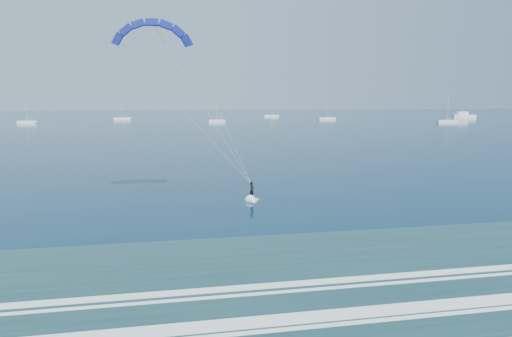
{
  "coord_description": "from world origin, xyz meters",
  "views": [
    {
      "loc": [
        -6.73,
        -14.2,
        10.38
      ],
      "look_at": [
        0.91,
        25.86,
        4.2
      ],
      "focal_mm": 32.0,
      "sensor_mm": 36.0,
      "label": 1
    }
  ],
  "objects_px": {
    "kitesurfer_rig": "(204,107)",
    "motor_yacht": "(463,116)",
    "sailboat_5": "(327,118)",
    "sailboat_4": "(271,116)",
    "sailboat_3": "(217,121)",
    "sailboat_6": "(447,121)",
    "sailboat_1": "(27,122)",
    "sailboat_2": "(122,119)"
  },
  "relations": [
    {
      "from": "sailboat_1",
      "to": "sailboat_4",
      "type": "bearing_deg",
      "value": 24.26
    },
    {
      "from": "kitesurfer_rig",
      "to": "motor_yacht",
      "type": "distance_m",
      "value": 242.66
    },
    {
      "from": "sailboat_5",
      "to": "kitesurfer_rig",
      "type": "bearing_deg",
      "value": -112.96
    },
    {
      "from": "sailboat_2",
      "to": "sailboat_4",
      "type": "distance_m",
      "value": 88.12
    },
    {
      "from": "kitesurfer_rig",
      "to": "sailboat_1",
      "type": "distance_m",
      "value": 183.28
    },
    {
      "from": "sailboat_5",
      "to": "motor_yacht",
      "type": "bearing_deg",
      "value": 1.15
    },
    {
      "from": "sailboat_4",
      "to": "sailboat_5",
      "type": "height_order",
      "value": "sailboat_4"
    },
    {
      "from": "sailboat_3",
      "to": "motor_yacht",
      "type": "bearing_deg",
      "value": 7.34
    },
    {
      "from": "sailboat_4",
      "to": "sailboat_6",
      "type": "bearing_deg",
      "value": -52.44
    },
    {
      "from": "sailboat_1",
      "to": "kitesurfer_rig",
      "type": "bearing_deg",
      "value": -69.41
    },
    {
      "from": "kitesurfer_rig",
      "to": "sailboat_6",
      "type": "height_order",
      "value": "kitesurfer_rig"
    },
    {
      "from": "sailboat_3",
      "to": "sailboat_6",
      "type": "distance_m",
      "value": 105.11
    },
    {
      "from": "sailboat_2",
      "to": "sailboat_5",
      "type": "bearing_deg",
      "value": -10.13
    },
    {
      "from": "sailboat_3",
      "to": "sailboat_1",
      "type": "bearing_deg",
      "value": 176.69
    },
    {
      "from": "sailboat_3",
      "to": "sailboat_6",
      "type": "height_order",
      "value": "sailboat_6"
    },
    {
      "from": "sailboat_4",
      "to": "sailboat_3",
      "type": "bearing_deg",
      "value": -123.28
    },
    {
      "from": "sailboat_4",
      "to": "sailboat_6",
      "type": "relative_size",
      "value": 0.92
    },
    {
      "from": "sailboat_4",
      "to": "sailboat_5",
      "type": "xyz_separation_m",
      "value": [
        19.93,
        -43.41,
        -0.0
      ]
    },
    {
      "from": "kitesurfer_rig",
      "to": "motor_yacht",
      "type": "height_order",
      "value": "kitesurfer_rig"
    },
    {
      "from": "kitesurfer_rig",
      "to": "sailboat_2",
      "type": "distance_m",
      "value": 203.56
    },
    {
      "from": "motor_yacht",
      "to": "sailboat_4",
      "type": "bearing_deg",
      "value": 157.29
    },
    {
      "from": "kitesurfer_rig",
      "to": "sailboat_2",
      "type": "bearing_deg",
      "value": 97.64
    },
    {
      "from": "kitesurfer_rig",
      "to": "sailboat_4",
      "type": "distance_m",
      "value": 233.67
    },
    {
      "from": "kitesurfer_rig",
      "to": "sailboat_3",
      "type": "xyz_separation_m",
      "value": [
        18.34,
        166.58,
        -9.02
      ]
    },
    {
      "from": "motor_yacht",
      "to": "sailboat_5",
      "type": "xyz_separation_m",
      "value": [
        -79.93,
        -1.61,
        -0.79
      ]
    },
    {
      "from": "sailboat_3",
      "to": "sailboat_6",
      "type": "bearing_deg",
      "value": -12.5
    },
    {
      "from": "sailboat_2",
      "to": "sailboat_3",
      "type": "xyz_separation_m",
      "value": [
        45.38,
        -34.97,
        -0.0
      ]
    },
    {
      "from": "sailboat_2",
      "to": "motor_yacht",
      "type": "bearing_deg",
      "value": -5.28
    },
    {
      "from": "sailboat_3",
      "to": "sailboat_4",
      "type": "xyz_separation_m",
      "value": [
        39.2,
        59.71,
        0.01
      ]
    },
    {
      "from": "sailboat_1",
      "to": "sailboat_2",
      "type": "bearing_deg",
      "value": 38.96
    },
    {
      "from": "sailboat_1",
      "to": "sailboat_3",
      "type": "bearing_deg",
      "value": -3.31
    },
    {
      "from": "motor_yacht",
      "to": "sailboat_1",
      "type": "relative_size",
      "value": 1.28
    },
    {
      "from": "motor_yacht",
      "to": "sailboat_6",
      "type": "height_order",
      "value": "sailboat_6"
    },
    {
      "from": "sailboat_3",
      "to": "sailboat_5",
      "type": "distance_m",
      "value": 61.34
    },
    {
      "from": "sailboat_3",
      "to": "sailboat_4",
      "type": "bearing_deg",
      "value": 56.72
    },
    {
      "from": "sailboat_1",
      "to": "sailboat_5",
      "type": "bearing_deg",
      "value": 4.64
    },
    {
      "from": "motor_yacht",
      "to": "sailboat_4",
      "type": "distance_m",
      "value": 108.27
    },
    {
      "from": "sailboat_4",
      "to": "sailboat_2",
      "type": "bearing_deg",
      "value": -163.69
    },
    {
      "from": "kitesurfer_rig",
      "to": "sailboat_1",
      "type": "xyz_separation_m",
      "value": [
        -64.37,
        171.37,
        -9.02
      ]
    },
    {
      "from": "sailboat_4",
      "to": "sailboat_6",
      "type": "xyz_separation_m",
      "value": [
        63.42,
        -82.47,
        0.01
      ]
    },
    {
      "from": "kitesurfer_rig",
      "to": "motor_yacht",
      "type": "xyz_separation_m",
      "value": [
        157.41,
        184.5,
        -8.23
      ]
    },
    {
      "from": "sailboat_2",
      "to": "sailboat_3",
      "type": "bearing_deg",
      "value": -37.61
    }
  ]
}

